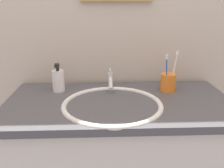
{
  "coord_description": "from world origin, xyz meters",
  "views": [
    {
      "loc": [
        -0.08,
        -1.11,
        1.3
      ],
      "look_at": [
        -0.04,
        -0.02,
        0.94
      ],
      "focal_mm": 40.49,
      "sensor_mm": 36.0,
      "label": 1
    }
  ],
  "objects_px": {
    "faucet": "(110,81)",
    "soap_dispenser": "(58,80)",
    "toothbrush_cup": "(168,82)",
    "toothbrush_blue": "(167,71)",
    "toothbrush_white": "(174,68)"
  },
  "relations": [
    {
      "from": "faucet",
      "to": "toothbrush_white",
      "type": "distance_m",
      "value": 0.34
    },
    {
      "from": "toothbrush_cup",
      "to": "soap_dispenser",
      "type": "xyz_separation_m",
      "value": [
        -0.57,
        0.02,
        0.01
      ]
    },
    {
      "from": "toothbrush_blue",
      "to": "soap_dispenser",
      "type": "bearing_deg",
      "value": 175.8
    },
    {
      "from": "toothbrush_white",
      "to": "toothbrush_blue",
      "type": "bearing_deg",
      "value": -142.58
    },
    {
      "from": "toothbrush_cup",
      "to": "toothbrush_white",
      "type": "relative_size",
      "value": 0.45
    },
    {
      "from": "faucet",
      "to": "soap_dispenser",
      "type": "bearing_deg",
      "value": -175.36
    },
    {
      "from": "soap_dispenser",
      "to": "toothbrush_cup",
      "type": "bearing_deg",
      "value": -1.99
    },
    {
      "from": "faucet",
      "to": "toothbrush_cup",
      "type": "relative_size",
      "value": 1.55
    },
    {
      "from": "toothbrush_cup",
      "to": "toothbrush_white",
      "type": "height_order",
      "value": "toothbrush_white"
    },
    {
      "from": "soap_dispenser",
      "to": "faucet",
      "type": "bearing_deg",
      "value": 4.64
    },
    {
      "from": "faucet",
      "to": "toothbrush_cup",
      "type": "distance_m",
      "value": 0.3
    },
    {
      "from": "faucet",
      "to": "soap_dispenser",
      "type": "height_order",
      "value": "soap_dispenser"
    },
    {
      "from": "soap_dispenser",
      "to": "toothbrush_blue",
      "type": "bearing_deg",
      "value": -4.2
    },
    {
      "from": "toothbrush_cup",
      "to": "toothbrush_white",
      "type": "distance_m",
      "value": 0.08
    },
    {
      "from": "faucet",
      "to": "soap_dispenser",
      "type": "distance_m",
      "value": 0.27
    }
  ]
}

